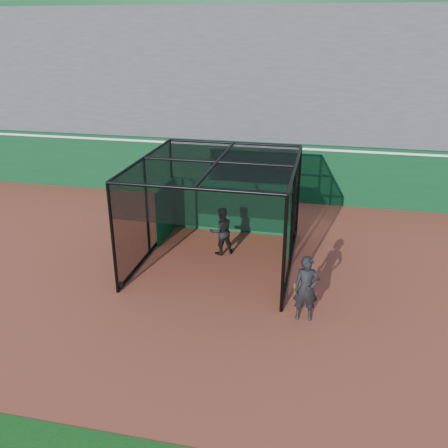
# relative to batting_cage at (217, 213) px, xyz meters

# --- Properties ---
(ground) EXTENTS (120.00, 120.00, 0.00)m
(ground) POSITION_rel_batting_cage_xyz_m (-0.20, -2.32, -1.62)
(ground) COLOR brown
(ground) RESTS_ON ground
(outfield_wall) EXTENTS (50.00, 0.50, 2.50)m
(outfield_wall) POSITION_rel_batting_cage_xyz_m (-0.20, 6.18, -0.33)
(outfield_wall) COLOR #0A3A1A
(outfield_wall) RESTS_ON ground
(grandstand) EXTENTS (50.00, 7.85, 8.95)m
(grandstand) POSITION_rel_batting_cage_xyz_m (-0.20, 9.96, 2.86)
(grandstand) COLOR #4C4C4F
(grandstand) RESTS_ON ground
(batting_cage) EXTENTS (4.71, 5.20, 3.24)m
(batting_cage) POSITION_rel_batting_cage_xyz_m (0.00, 0.00, 0.00)
(batting_cage) COLOR black
(batting_cage) RESTS_ON ground
(batter) EXTENTS (0.98, 0.93, 1.60)m
(batter) POSITION_rel_batting_cage_xyz_m (0.01, 0.49, -0.81)
(batter) COLOR black
(batter) RESTS_ON ground
(on_deck_player) EXTENTS (0.68, 0.49, 1.73)m
(on_deck_player) POSITION_rel_batting_cage_xyz_m (2.91, -2.76, -0.75)
(on_deck_player) COLOR black
(on_deck_player) RESTS_ON ground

